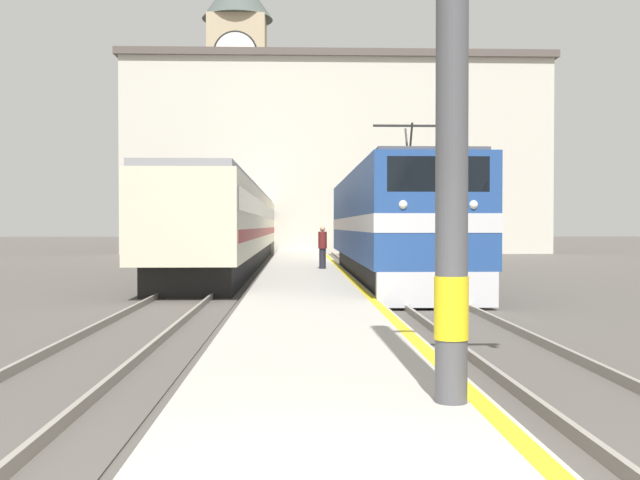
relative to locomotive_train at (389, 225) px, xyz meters
The scene contains 10 objects.
ground_plane 9.68m from the locomotive_train, 107.57° to the left, with size 200.00×200.00×0.00m, color #514C47.
platform 5.27m from the locomotive_train, 125.31° to the left, with size 3.11×140.00×0.26m.
rail_track_near 4.47m from the locomotive_train, 90.00° to the left, with size 2.84×140.00×0.16m.
rail_track_far 7.59m from the locomotive_train, 146.61° to the left, with size 2.83×140.00×0.16m.
locomotive_train is the anchor object (origin of this frame).
passenger_train 19.60m from the locomotive_train, 108.21° to the left, with size 2.92×50.91×3.63m.
catenary_mast 18.68m from the locomotive_train, 95.22° to the right, with size 2.05×0.33×7.50m.
person_on_platform 4.33m from the locomotive_train, 120.44° to the left, with size 0.34×0.34×1.67m.
clock_tower 42.75m from the locomotive_train, 101.57° to the left, with size 6.17×6.17×24.42m.
station_building 29.46m from the locomotive_train, 90.56° to the left, with size 30.42×7.47×14.03m.
Camera 1 is at (-0.35, -4.56, 1.94)m, focal length 42.00 mm.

